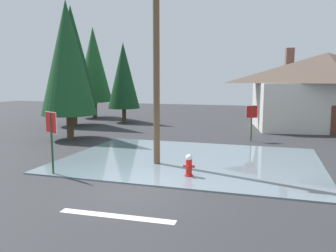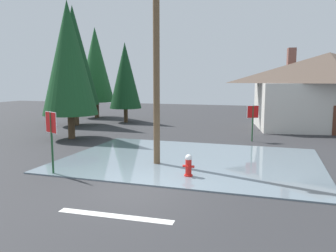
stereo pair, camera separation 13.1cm
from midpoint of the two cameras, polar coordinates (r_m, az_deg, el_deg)
ground_plane at (r=11.58m, az=-5.64°, el=-10.99°), size 80.00×80.00×0.10m
flood_puddle at (r=15.57m, az=3.49°, el=-5.76°), size 11.51×8.32×0.06m
lane_stop_bar at (r=9.54m, az=-9.18°, el=-14.91°), size 3.34×0.43×0.01m
stop_sign_near at (r=13.62m, az=-19.52°, el=-0.59°), size 0.75×0.39×2.48m
fire_hydrant at (r=12.82m, az=3.28°, el=-6.83°), size 0.45×0.38×0.89m
utility_pole at (r=14.43m, az=-2.28°, el=13.35°), size 1.60×0.28×9.78m
stop_sign_far at (r=20.77m, az=13.89°, el=1.71°), size 0.66×0.41×2.18m
house at (r=27.84m, az=25.12°, el=5.61°), size 11.66×8.17×6.17m
pine_tree_tall_left at (r=28.42m, az=-16.18°, el=11.44°), size 3.83×3.83×9.57m
pine_tree_mid_left at (r=29.61m, az=-7.73°, el=8.50°), size 2.77×2.77×6.93m
pine_tree_short_left at (r=33.92m, az=-12.67°, el=10.13°), size 3.51×3.51×8.79m
pine_tree_far_center at (r=21.87m, az=-16.93°, el=10.97°), size 3.41×3.41×8.52m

